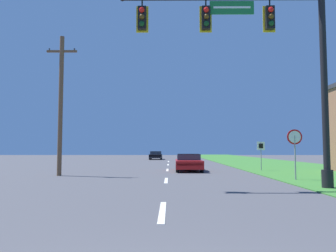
# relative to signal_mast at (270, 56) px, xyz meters

# --- Properties ---
(grass_verge_right) EXTENTS (10.00, 110.00, 0.04)m
(grass_verge_right) POSITION_rel_signal_mast_xyz_m (6.25, 19.26, -5.32)
(grass_verge_right) COLOR #38752D
(grass_verge_right) RESTS_ON ground
(road_center_line) EXTENTS (0.16, 34.80, 0.01)m
(road_center_line) POSITION_rel_signal_mast_xyz_m (-4.25, 11.26, -5.33)
(road_center_line) COLOR silver
(road_center_line) RESTS_ON ground
(signal_mast) EXTENTS (8.49, 0.47, 8.57)m
(signal_mast) POSITION_rel_signal_mast_xyz_m (0.00, 0.00, 0.00)
(signal_mast) COLOR black
(signal_mast) RESTS_ON grass_verge_right
(car_ahead) EXTENTS (1.88, 4.40, 1.19)m
(car_ahead) POSITION_rel_signal_mast_xyz_m (-2.75, 10.28, -4.73)
(car_ahead) COLOR black
(car_ahead) RESTS_ON ground
(far_car) EXTENTS (1.82, 4.39, 1.19)m
(far_car) POSITION_rel_signal_mast_xyz_m (-6.15, 35.26, -4.73)
(far_car) COLOR black
(far_car) RESTS_ON ground
(stop_sign) EXTENTS (0.76, 0.07, 2.50)m
(stop_sign) POSITION_rel_signal_mast_xyz_m (2.21, 3.46, -3.47)
(stop_sign) COLOR gray
(stop_sign) RESTS_ON grass_verge_right
(route_sign_post) EXTENTS (0.55, 0.06, 2.03)m
(route_sign_post) POSITION_rel_signal_mast_xyz_m (2.43, 10.39, -3.81)
(route_sign_post) COLOR gray
(route_sign_post) RESTS_ON grass_verge_right
(utility_pole_near) EXTENTS (1.80, 0.26, 8.29)m
(utility_pole_near) POSITION_rel_signal_mast_xyz_m (-10.54, 6.15, -1.04)
(utility_pole_near) COLOR brown
(utility_pole_near) RESTS_ON ground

